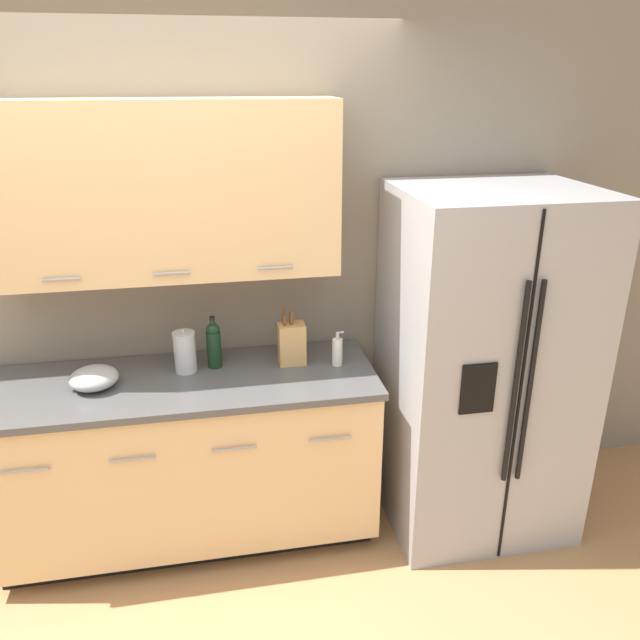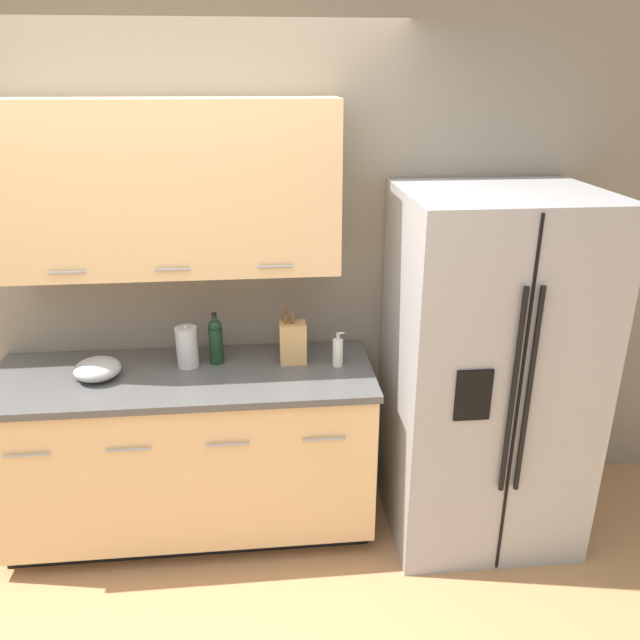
# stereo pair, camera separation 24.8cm
# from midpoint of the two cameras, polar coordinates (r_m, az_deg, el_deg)

# --- Properties ---
(wall_back) EXTENTS (10.00, 0.39, 2.60)m
(wall_back) POSITION_cam_midpoint_polar(r_m,az_deg,el_deg) (3.19, -17.22, 5.06)
(wall_back) COLOR gray
(wall_back) RESTS_ON ground_plane
(counter_unit) EXTENTS (1.85, 0.64, 0.91)m
(counter_unit) POSITION_cam_midpoint_polar(r_m,az_deg,el_deg) (3.30, -14.08, -12.23)
(counter_unit) COLOR black
(counter_unit) RESTS_ON ground_plane
(refrigerator) EXTENTS (0.91, 0.81, 1.78)m
(refrigerator) POSITION_cam_midpoint_polar(r_m,az_deg,el_deg) (3.24, 12.48, -4.07)
(refrigerator) COLOR #9E9EA0
(refrigerator) RESTS_ON ground_plane
(knife_block) EXTENTS (0.13, 0.10, 0.30)m
(knife_block) POSITION_cam_midpoint_polar(r_m,az_deg,el_deg) (3.09, -4.90, -2.13)
(knife_block) COLOR tan
(knife_block) RESTS_ON counter_unit
(wine_bottle) EXTENTS (0.07, 0.07, 0.26)m
(wine_bottle) POSITION_cam_midpoint_polar(r_m,az_deg,el_deg) (3.10, -11.96, -2.18)
(wine_bottle) COLOR black
(wine_bottle) RESTS_ON counter_unit
(soap_dispenser) EXTENTS (0.06, 0.05, 0.18)m
(soap_dispenser) POSITION_cam_midpoint_polar(r_m,az_deg,el_deg) (3.08, -0.71, -2.93)
(soap_dispenser) COLOR silver
(soap_dispenser) RESTS_ON counter_unit
(steel_canister) EXTENTS (0.11, 0.11, 0.22)m
(steel_canister) POSITION_cam_midpoint_polar(r_m,az_deg,el_deg) (3.10, -14.51, -2.87)
(steel_canister) COLOR #B7B7BA
(steel_canister) RESTS_ON counter_unit
(mixing_bowl) EXTENTS (0.22, 0.22, 0.10)m
(mixing_bowl) POSITION_cam_midpoint_polar(r_m,az_deg,el_deg) (3.10, -22.17, -4.98)
(mixing_bowl) COLOR #A3A3A5
(mixing_bowl) RESTS_ON counter_unit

